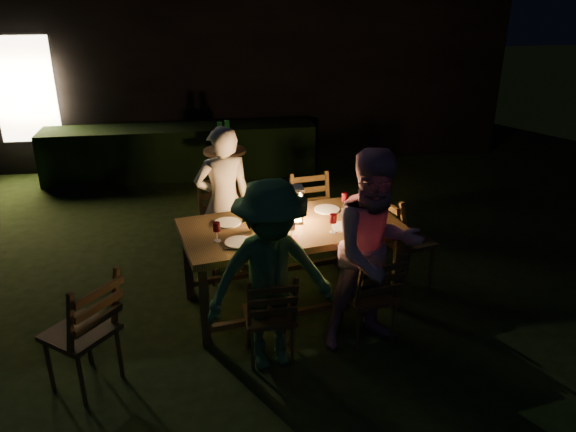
{
  "coord_description": "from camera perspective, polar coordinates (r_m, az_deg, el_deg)",
  "views": [
    {
      "loc": [
        -0.1,
        -4.97,
        2.95
      ],
      "look_at": [
        0.64,
        -0.04,
        0.82
      ],
      "focal_mm": 35.0,
      "sensor_mm": 36.0,
      "label": 1
    }
  ],
  "objects": [
    {
      "name": "garden_envelope",
      "position": [
        11.21,
        -8.39,
        15.9
      ],
      "size": [
        40.0,
        40.0,
        3.2
      ],
      "color": "black",
      "rests_on": "ground"
    },
    {
      "name": "dining_table",
      "position": [
        5.23,
        0.3,
        -1.72
      ],
      "size": [
        2.15,
        1.34,
        0.83
      ],
      "rotation": [
        0.0,
        0.0,
        0.18
      ],
      "color": "#442F16",
      "rests_on": "ground"
    },
    {
      "name": "chair_near_left",
      "position": [
        4.71,
        -1.89,
        -11.56
      ],
      "size": [
        0.42,
        0.45,
        0.89
      ],
      "rotation": [
        0.0,
        0.0,
        0.05
      ],
      "color": "#442F16",
      "rests_on": "ground"
    },
    {
      "name": "chair_near_right",
      "position": [
        4.99,
        8.2,
        -9.44
      ],
      "size": [
        0.49,
        0.52,
        0.93
      ],
      "rotation": [
        0.0,
        0.0,
        0.19
      ],
      "color": "#442F16",
      "rests_on": "ground"
    },
    {
      "name": "chair_far_left",
      "position": [
        5.97,
        -6.24,
        -3.06
      ],
      "size": [
        0.56,
        0.59,
        1.08
      ],
      "rotation": [
        0.0,
        0.0,
        3.32
      ],
      "color": "#442F16",
      "rests_on": "ground"
    },
    {
      "name": "chair_far_right",
      "position": [
        6.25,
        2.75,
        -1.96
      ],
      "size": [
        0.51,
        0.53,
        1.0
      ],
      "rotation": [
        0.0,
        0.0,
        3.28
      ],
      "color": "#442F16",
      "rests_on": "ground"
    },
    {
      "name": "chair_end",
      "position": [
        5.89,
        11.68,
        -3.89
      ],
      "size": [
        0.61,
        0.58,
        1.05
      ],
      "rotation": [
        0.0,
        0.0,
        -1.31
      ],
      "color": "#442F16",
      "rests_on": "ground"
    },
    {
      "name": "chair_spare",
      "position": [
        4.69,
        -19.92,
        -12.7
      ],
      "size": [
        0.67,
        0.67,
        1.03
      ],
      "rotation": [
        0.0,
        0.0,
        0.89
      ],
      "color": "#442F16",
      "rests_on": "ground"
    },
    {
      "name": "person_house_side",
      "position": [
        5.82,
        -6.55,
        1.38
      ],
      "size": [
        0.65,
        0.48,
        1.61
      ],
      "primitive_type": "imported",
      "rotation": [
        0.0,
        0.0,
        3.32
      ],
      "color": "beige",
      "rests_on": "ground"
    },
    {
      "name": "person_opp_right",
      "position": [
        4.66,
        8.89,
        -3.61
      ],
      "size": [
        0.95,
        0.8,
        1.74
      ],
      "primitive_type": "imported",
      "rotation": [
        0.0,
        0.0,
        0.18
      ],
      "color": "#CC8CA9",
      "rests_on": "ground"
    },
    {
      "name": "person_opp_left",
      "position": [
        4.38,
        -1.75,
        -6.23
      ],
      "size": [
        1.12,
        0.77,
        1.6
      ],
      "primitive_type": "imported",
      "rotation": [
        0.0,
        0.0,
        0.18
      ],
      "color": "#3A7541",
      "rests_on": "ground"
    },
    {
      "name": "lantern",
      "position": [
        5.19,
        0.65,
        0.98
      ],
      "size": [
        0.16,
        0.16,
        0.35
      ],
      "color": "white",
      "rests_on": "dining_table"
    },
    {
      "name": "plate_far_left",
      "position": [
        5.25,
        -6.17,
        -0.68
      ],
      "size": [
        0.25,
        0.25,
        0.01
      ],
      "primitive_type": "cylinder",
      "color": "white",
      "rests_on": "dining_table"
    },
    {
      "name": "plate_near_left",
      "position": [
        4.86,
        -4.99,
        -2.67
      ],
      "size": [
        0.25,
        0.25,
        0.01
      ],
      "primitive_type": "cylinder",
      "color": "white",
      "rests_on": "dining_table"
    },
    {
      "name": "plate_far_right",
      "position": [
        5.53,
        3.96,
        0.67
      ],
      "size": [
        0.25,
        0.25,
        0.01
      ],
      "primitive_type": "cylinder",
      "color": "white",
      "rests_on": "dining_table"
    },
    {
      "name": "plate_near_right",
      "position": [
        5.16,
        5.84,
        -1.1
      ],
      "size": [
        0.25,
        0.25,
        0.01
      ],
      "primitive_type": "cylinder",
      "color": "white",
      "rests_on": "dining_table"
    },
    {
      "name": "wineglass_a",
      "position": [
        5.32,
        -3.74,
        0.71
      ],
      "size": [
        0.06,
        0.06,
        0.18
      ],
      "primitive_type": null,
      "color": "#59070F",
      "rests_on": "dining_table"
    },
    {
      "name": "wineglass_b",
      "position": [
        4.88,
        -7.24,
        -1.61
      ],
      "size": [
        0.06,
        0.06,
        0.18
      ],
      "primitive_type": null,
      "color": "#59070F",
      "rests_on": "dining_table"
    },
    {
      "name": "wineglass_c",
      "position": [
        5.02,
        4.59,
        -0.76
      ],
      "size": [
        0.06,
        0.06,
        0.18
      ],
      "primitive_type": null,
      "color": "#59070F",
      "rests_on": "dining_table"
    },
    {
      "name": "wineglass_d",
      "position": [
        5.53,
        5.77,
        1.51
      ],
      "size": [
        0.06,
        0.06,
        0.18
      ],
      "primitive_type": null,
      "color": "#59070F",
      "rests_on": "dining_table"
    },
    {
      "name": "wineglass_e",
      "position": [
        4.87,
        0.35,
        -1.47
      ],
      "size": [
        0.06,
        0.06,
        0.18
      ],
      "primitive_type": null,
      "color": "silver",
      "rests_on": "dining_table"
    },
    {
      "name": "bottle_table",
      "position": [
        5.07,
        -2.37,
        0.18
      ],
      "size": [
        0.07,
        0.07,
        0.28
      ],
      "primitive_type": "cylinder",
      "color": "#0F471E",
      "rests_on": "dining_table"
    },
    {
      "name": "napkin_left",
      "position": [
        4.87,
        -0.13,
        -2.52
      ],
      "size": [
        0.18,
        0.14,
        0.01
      ],
      "primitive_type": "cube",
      "color": "red",
      "rests_on": "dining_table"
    },
    {
      "name": "napkin_right",
      "position": [
        5.13,
        7.22,
        -1.31
      ],
      "size": [
        0.18,
        0.14,
        0.01
      ],
      "primitive_type": "cube",
      "color": "red",
      "rests_on": "dining_table"
    },
    {
      "name": "phone",
      "position": [
        4.77,
        -5.56,
        -3.22
      ],
      "size": [
        0.14,
        0.07,
        0.01
      ],
      "primitive_type": "cube",
      "color": "black",
      "rests_on": "dining_table"
    },
    {
      "name": "side_table",
      "position": [
        7.77,
        -6.44,
        6.08
      ],
      "size": [
        0.58,
        0.58,
        0.78
      ],
      "color": "#8A6545",
      "rests_on": "ground"
    },
    {
      "name": "ice_bucket",
      "position": [
        7.72,
        -6.5,
        7.52
      ],
      "size": [
        0.3,
        0.3,
        0.22
      ],
      "primitive_type": "cylinder",
      "color": "#A5A8AD",
      "rests_on": "side_table"
    },
    {
      "name": "bottle_bucket_a",
      "position": [
        7.66,
        -6.88,
        7.77
      ],
      "size": [
        0.07,
        0.07,
        0.32
      ],
      "primitive_type": "cylinder",
      "color": "#0F471E",
      "rests_on": "side_table"
    },
    {
      "name": "bottle_bucket_b",
      "position": [
        7.74,
        -6.16,
        7.97
      ],
      "size": [
        0.07,
        0.07,
        0.32
      ],
      "primitive_type": "cylinder",
      "color": "#0F471E",
      "rests_on": "side_table"
    }
  ]
}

